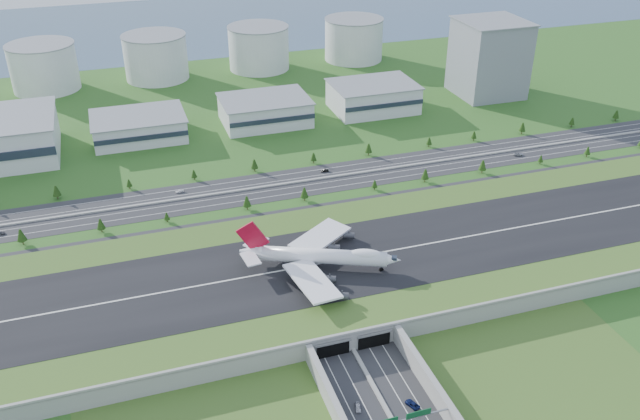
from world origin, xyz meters
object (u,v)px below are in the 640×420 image
object	(u,v)px
boeing_747	(320,256)
car_6	(518,154)
fuel_tank_a	(44,67)
car_2	(412,404)
office_tower	(489,58)
car_4	(0,233)
car_7	(179,191)
car_5	(325,170)
car_0	(358,407)

from	to	relation	value
boeing_747	car_6	distance (m)	184.04
fuel_tank_a	car_2	xyz separation A→B (m)	(129.51, -393.82, -16.57)
office_tower	car_6	distance (m)	117.17
car_4	car_7	bearing A→B (deg)	-72.81
car_5	car_7	world-z (taller)	car_5
office_tower	fuel_tank_a	bearing A→B (deg)	160.23
car_4	car_7	world-z (taller)	car_4
boeing_747	car_5	xyz separation A→B (m)	(37.82, 106.11, -13.42)
fuel_tank_a	car_6	world-z (taller)	fuel_tank_a
car_6	car_5	bearing A→B (deg)	100.57
car_6	car_7	world-z (taller)	car_6
car_5	car_6	distance (m)	122.93
car_4	fuel_tank_a	bearing A→B (deg)	1.86
car_2	car_6	world-z (taller)	car_6
office_tower	car_5	world-z (taller)	office_tower
car_2	car_6	xyz separation A→B (m)	(151.80, 171.45, 0.05)
car_5	fuel_tank_a	bearing A→B (deg)	-135.73
boeing_747	car_4	size ratio (longest dim) A/B	14.57
car_0	fuel_tank_a	bearing A→B (deg)	118.71
car_0	car_2	distance (m)	19.31
fuel_tank_a	car_4	distance (m)	225.09
boeing_747	car_7	size ratio (longest dim) A/B	14.54
office_tower	car_4	size ratio (longest dim) A/B	11.81
car_2	car_5	bearing A→B (deg)	-121.56
fuel_tank_a	car_5	distance (m)	261.53
car_0	car_7	bearing A→B (deg)	114.23
office_tower	fuel_tank_a	size ratio (longest dim) A/B	1.10
car_6	car_7	size ratio (longest dim) A/B	1.32
fuel_tank_a	car_2	bearing A→B (deg)	-71.80
office_tower	fuel_tank_a	world-z (taller)	office_tower
boeing_747	car_5	bearing A→B (deg)	93.92
car_4	car_0	bearing A→B (deg)	-135.71
boeing_747	office_tower	bearing A→B (deg)	68.45
office_tower	car_7	bearing A→B (deg)	-159.65
fuel_tank_a	car_0	size ratio (longest dim) A/B	10.42
fuel_tank_a	car_6	size ratio (longest dim) A/B	8.12
office_tower	car_4	xyz separation A→B (m)	(-337.89, -108.76, -26.59)
office_tower	car_4	world-z (taller)	office_tower
car_2	car_0	bearing A→B (deg)	-36.24
car_0	car_6	size ratio (longest dim) A/B	0.78
car_5	car_7	distance (m)	85.55
fuel_tank_a	car_6	xyz separation A→B (m)	(281.31, -222.37, -16.52)
car_2	car_6	size ratio (longest dim) A/B	0.94
office_tower	car_0	xyz separation A→B (m)	(-209.25, -274.23, -26.56)
car_2	car_4	size ratio (longest dim) A/B	1.24
office_tower	car_0	size ratio (longest dim) A/B	11.47
office_tower	car_5	bearing A→B (deg)	-150.28
office_tower	car_5	xyz separation A→B (m)	(-160.61, -91.69, -26.60)
fuel_tank_a	car_0	distance (m)	405.02
car_4	car_2	bearing A→B (deg)	-132.65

